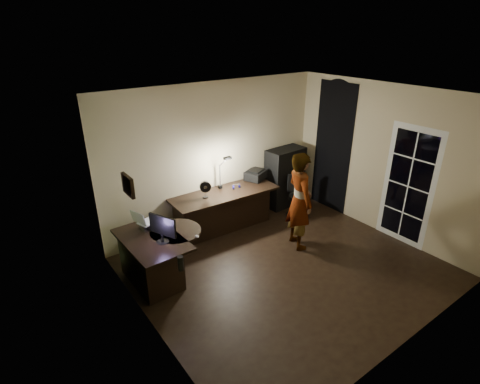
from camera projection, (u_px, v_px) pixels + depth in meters
floor at (286, 268)px, 6.00m from camera, size 4.50×4.00×0.01m
ceiling at (297, 97)px, 4.89m from camera, size 4.50×4.00×0.01m
wall_back at (216, 156)px, 6.92m from camera, size 4.50×0.01×2.70m
wall_front at (421, 253)px, 3.97m from camera, size 4.50×0.01×2.70m
wall_left at (145, 239)px, 4.23m from camera, size 0.01×4.00×2.70m
wall_right at (383, 161)px, 6.67m from camera, size 0.01×4.00×2.70m
green_wall_overlay at (146, 239)px, 4.24m from camera, size 0.00×4.00×2.70m
arched_doorway at (333, 148)px, 7.52m from camera, size 0.01×0.90×2.60m
french_door at (408, 186)px, 6.37m from camera, size 0.02×0.92×2.10m
framed_picture at (128, 185)px, 4.37m from camera, size 0.04×0.30×0.25m
desk_left at (154, 259)px, 5.59m from camera, size 0.81×1.28×0.72m
desk_right at (225, 211)px, 7.00m from camera, size 2.06×0.80×0.76m
cabinet at (285, 177)px, 7.89m from camera, size 0.86×0.47×1.25m
laptop_stand at (149, 225)px, 5.72m from camera, size 0.28×0.24×0.11m
laptop at (148, 216)px, 5.65m from camera, size 0.39×0.38×0.22m
monitor at (162, 233)px, 5.30m from camera, size 0.27×0.46×0.30m
mouse at (197, 236)px, 5.49m from camera, size 0.06×0.09×0.03m
phone at (188, 221)px, 5.93m from camera, size 0.10×0.16×0.01m
pen at (171, 226)px, 5.79m from camera, size 0.09×0.13×0.01m
speaker at (181, 263)px, 4.73m from camera, size 0.09×0.09×0.20m
notepad at (158, 246)px, 5.27m from camera, size 0.18×0.22×0.01m
desk_fan at (205, 189)px, 6.58m from camera, size 0.23×0.18×0.31m
headphones at (236, 186)px, 7.00m from camera, size 0.18×0.13×0.08m
printer at (256, 174)px, 7.40m from camera, size 0.52×0.47×0.19m
desk_lamp at (220, 170)px, 6.86m from camera, size 0.29×0.38×0.74m
office_chair at (299, 197)px, 7.46m from camera, size 0.62×0.62×0.85m
person at (300, 201)px, 6.30m from camera, size 0.56×0.70×1.71m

